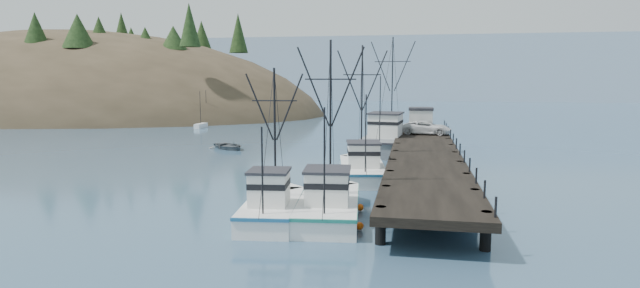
# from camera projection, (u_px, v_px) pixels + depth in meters

# --- Properties ---
(ground) EXTENTS (400.00, 400.00, 0.00)m
(ground) POSITION_uv_depth(u_px,v_px,m) (205.00, 212.00, 31.78)
(ground) COLOR #304F6B
(ground) RESTS_ON ground
(pier) EXTENTS (6.00, 44.00, 2.00)m
(pier) POSITION_uv_depth(u_px,v_px,m) (425.00, 154.00, 44.56)
(pier) COLOR black
(pier) RESTS_ON ground
(headland) EXTENTS (134.80, 78.00, 51.00)m
(headland) POSITION_uv_depth(u_px,v_px,m) (51.00, 130.00, 122.72)
(headland) COLOR #382D1E
(headland) RESTS_ON ground
(distant_ridge) EXTENTS (360.00, 40.00, 26.00)m
(distant_ridge) POSITION_uv_depth(u_px,v_px,m) (407.00, 99.00, 195.48)
(distant_ridge) COLOR #9EB2C6
(distant_ridge) RESTS_ON ground
(distant_ridge_far) EXTENTS (180.00, 25.00, 18.00)m
(distant_ridge_far) POSITION_uv_depth(u_px,v_px,m) (292.00, 96.00, 219.28)
(distant_ridge_far) COLOR silver
(distant_ridge_far) RESTS_ON ground
(moored_sailboats) EXTENTS (22.49, 18.97, 6.35)m
(moored_sailboats) POSITION_uv_depth(u_px,v_px,m) (172.00, 121.00, 93.16)
(moored_sailboats) COLOR white
(moored_sailboats) RESTS_ON ground
(trawler_near) EXTENTS (4.51, 11.06, 11.19)m
(trawler_near) POSITION_uv_depth(u_px,v_px,m) (329.00, 203.00, 30.82)
(trawler_near) COLOR white
(trawler_near) RESTS_ON ground
(trawler_mid) EXTENTS (3.93, 9.33, 9.47)m
(trawler_mid) POSITION_uv_depth(u_px,v_px,m) (273.00, 206.00, 30.21)
(trawler_mid) COLOR white
(trawler_mid) RESTS_ON ground
(trawler_far) EXTENTS (5.23, 11.44, 11.61)m
(trawler_far) POSITION_uv_depth(u_px,v_px,m) (362.00, 168.00, 42.80)
(trawler_far) COLOR white
(trawler_far) RESTS_ON ground
(work_vessel) EXTENTS (6.53, 16.41, 13.55)m
(work_vessel) POSITION_uv_depth(u_px,v_px,m) (389.00, 140.00, 58.52)
(work_vessel) COLOR slate
(work_vessel) RESTS_ON ground
(pier_shed) EXTENTS (3.00, 3.20, 2.80)m
(pier_shed) POSITION_uv_depth(u_px,v_px,m) (421.00, 119.00, 61.89)
(pier_shed) COLOR silver
(pier_shed) RESTS_ON pier
(pickup_truck) EXTENTS (5.93, 3.30, 1.57)m
(pickup_truck) POSITION_uv_depth(u_px,v_px,m) (426.00, 128.00, 57.36)
(pickup_truck) COLOR silver
(pickup_truck) RESTS_ON pier
(motorboat) EXTENTS (6.24, 5.99, 1.05)m
(motorboat) POSITION_uv_depth(u_px,v_px,m) (229.00, 149.00, 59.66)
(motorboat) COLOR #53585C
(motorboat) RESTS_ON ground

